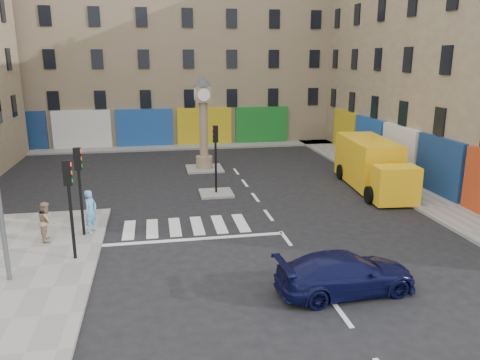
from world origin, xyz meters
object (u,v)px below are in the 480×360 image
object	(u,v)px
traffic_light_island	(216,148)
clock_pillar	(203,117)
yellow_van	(372,165)
navy_sedan	(346,273)
pedestrian_tan	(47,221)
traffic_light_left_near	(69,194)
pedestrian_blue	(91,211)
traffic_light_left_far	(79,178)

from	to	relation	value
traffic_light_island	clock_pillar	distance (m)	6.07
yellow_van	navy_sedan	bearing A→B (deg)	-113.67
navy_sedan	pedestrian_tan	size ratio (longest dim) A/B	2.81
traffic_light_left_near	clock_pillar	size ratio (longest dim) A/B	0.61
clock_pillar	navy_sedan	world-z (taller)	clock_pillar
pedestrian_blue	pedestrian_tan	world-z (taller)	pedestrian_blue
traffic_light_left_near	navy_sedan	distance (m)	9.96
traffic_light_left_near	pedestrian_blue	bearing A→B (deg)	83.66
traffic_light_left_far	clock_pillar	size ratio (longest dim) A/B	0.61
yellow_van	pedestrian_blue	world-z (taller)	yellow_van
traffic_light_left_near	yellow_van	bearing A→B (deg)	26.11
yellow_van	pedestrian_blue	xyz separation A→B (m)	(-14.99, -4.79, -0.30)
navy_sedan	yellow_van	xyz separation A→B (m)	(6.38, 11.49, 0.70)
navy_sedan	pedestrian_tan	bearing A→B (deg)	55.32
traffic_light_left_far	traffic_light_island	bearing A→B (deg)	40.60
navy_sedan	clock_pillar	bearing A→B (deg)	4.12
navy_sedan	traffic_light_left_far	bearing A→B (deg)	50.09
traffic_light_left_far	yellow_van	distance (m)	16.17
clock_pillar	navy_sedan	distance (m)	18.21
traffic_light_left_near	traffic_light_island	xyz separation A→B (m)	(6.30, 7.80, -0.03)
pedestrian_blue	navy_sedan	bearing A→B (deg)	-100.10
traffic_light_island	yellow_van	bearing A→B (deg)	-1.95
clock_pillar	navy_sedan	size ratio (longest dim) A/B	1.34
yellow_van	pedestrian_blue	bearing A→B (deg)	-156.91
traffic_light_island	yellow_van	size ratio (longest dim) A/B	0.48
clock_pillar	yellow_van	bearing A→B (deg)	-35.02
traffic_light_left_far	yellow_van	xyz separation A→B (m)	(15.29, 5.09, -1.26)
traffic_light_left_near	traffic_light_island	world-z (taller)	traffic_light_left_near
traffic_light_island	pedestrian_tan	bearing A→B (deg)	-142.95
traffic_light_left_near	clock_pillar	bearing A→B (deg)	65.45
traffic_light_island	clock_pillar	size ratio (longest dim) A/B	0.61
traffic_light_left_near	pedestrian_tan	distance (m)	2.95
clock_pillar	pedestrian_tan	bearing A→B (deg)	-123.01
traffic_light_left_far	yellow_van	size ratio (longest dim) A/B	0.48
traffic_light_left_near	navy_sedan	xyz separation A→B (m)	(8.91, -4.00, -1.96)
traffic_light_left_near	navy_sedan	world-z (taller)	traffic_light_left_near
clock_pillar	pedestrian_blue	size ratio (longest dim) A/B	3.34
traffic_light_left_near	traffic_light_left_far	xyz separation A→B (m)	(0.00, 2.40, 0.00)
traffic_light_left_near	pedestrian_blue	size ratio (longest dim) A/B	2.03
pedestrian_tan	traffic_light_left_far	bearing A→B (deg)	-82.32
traffic_light_island	navy_sedan	world-z (taller)	traffic_light_island
pedestrian_tan	pedestrian_blue	bearing A→B (deg)	-75.49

